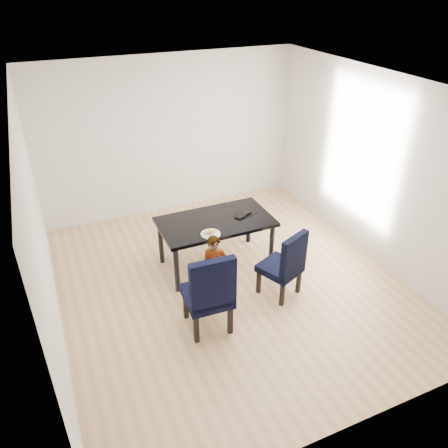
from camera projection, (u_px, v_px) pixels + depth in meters
name	position (u px, v px, depth m)	size (l,w,h in m)	color
floor	(230.00, 283.00, 6.14)	(4.50, 5.00, 0.01)	tan
ceiling	(231.00, 86.00, 4.77)	(4.50, 5.00, 0.01)	white
wall_back	(170.00, 136.00, 7.44)	(4.50, 0.01, 2.70)	silver
wall_front	(360.00, 326.00, 3.47)	(4.50, 0.01, 2.70)	silver
wall_left	(39.00, 235.00, 4.67)	(0.01, 5.00, 2.70)	white
wall_right	(374.00, 168.00, 6.24)	(0.01, 5.00, 2.70)	silver
dining_table	(216.00, 243.00, 6.34)	(1.60, 0.90, 0.75)	black
chair_left	(207.00, 289.00, 5.13)	(0.53, 0.56, 1.11)	black
chair_right	(280.00, 263.00, 5.71)	(0.47, 0.49, 0.98)	black
child	(215.00, 268.00, 5.63)	(0.34, 0.23, 0.94)	#DE4912
plate	(211.00, 234.00, 5.82)	(0.26, 0.26, 0.01)	silver
sandwich	(210.00, 231.00, 5.80)	(0.17, 0.08, 0.07)	gold
laptop	(241.00, 213.00, 6.31)	(0.30, 0.19, 0.02)	black
cable_tangle	(242.00, 218.00, 6.20)	(0.14, 0.14, 0.01)	black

